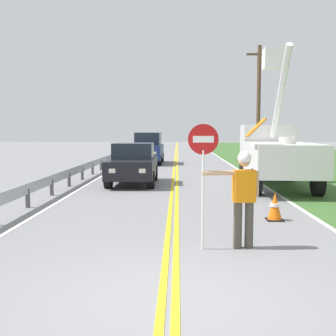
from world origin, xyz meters
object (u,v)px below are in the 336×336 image
flagger_worker (243,193)px  utility_pole_mid (259,102)px  utility_bucket_truck (274,151)px  stop_sign_paddle (203,158)px  oncoming_suv_second (148,148)px  oncoming_sedan_nearest (133,164)px  traffic_cone_lead (275,207)px

flagger_worker → utility_pole_mid: (4.41, 21.68, 3.18)m
utility_bucket_truck → utility_pole_mid: bearing=82.1°
stop_sign_paddle → oncoming_suv_second: size_ratio=0.50×
oncoming_sedan_nearest → oncoming_suv_second: bearing=90.6°
utility_pole_mid → utility_bucket_truck: bearing=-97.9°
stop_sign_paddle → utility_bucket_truck: size_ratio=0.34×
utility_bucket_truck → traffic_cone_lead: (-1.47, -6.50, -1.08)m
flagger_worker → stop_sign_paddle: size_ratio=0.78×
utility_bucket_truck → traffic_cone_lead: 6.75m
flagger_worker → oncoming_sedan_nearest: flagger_worker is taller
oncoming_sedan_nearest → oncoming_suv_second: size_ratio=0.89×
utility_bucket_truck → utility_pole_mid: 13.15m
flagger_worker → utility_pole_mid: bearing=78.5°
traffic_cone_lead → utility_pole_mid: bearing=80.4°
oncoming_suv_second → traffic_cone_lead: oncoming_suv_second is taller
flagger_worker → stop_sign_paddle: (-0.76, -0.11, 0.66)m
flagger_worker → utility_pole_mid: 22.35m
oncoming_suv_second → oncoming_sedan_nearest: bearing=-89.4°
stop_sign_paddle → oncoming_sedan_nearest: 9.86m
stop_sign_paddle → flagger_worker: bearing=8.1°
stop_sign_paddle → traffic_cone_lead: 3.50m
stop_sign_paddle → oncoming_suv_second: bearing=96.8°
oncoming_sedan_nearest → utility_pole_mid: utility_pole_mid is taller
utility_pole_mid → oncoming_suv_second: bearing=-169.2°
flagger_worker → utility_pole_mid: utility_pole_mid is taller
stop_sign_paddle → utility_pole_mid: bearing=76.6°
utility_bucket_truck → oncoming_sedan_nearest: 5.77m
oncoming_suv_second → traffic_cone_lead: (4.37, -17.76, -0.72)m
oncoming_sedan_nearest → stop_sign_paddle: bearing=-76.3°
utility_pole_mid → traffic_cone_lead: bearing=-99.6°
utility_bucket_truck → traffic_cone_lead: utility_bucket_truck is taller
oncoming_suv_second → traffic_cone_lead: bearing=-76.2°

